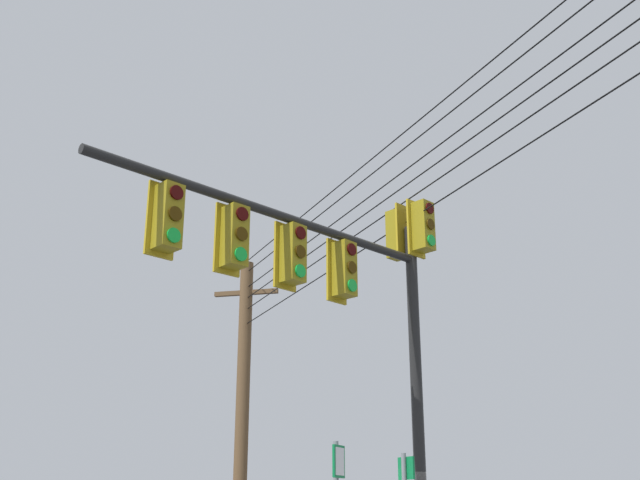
{
  "coord_description": "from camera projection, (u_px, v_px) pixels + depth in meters",
  "views": [
    {
      "loc": [
        -0.85,
        12.86,
        1.86
      ],
      "look_at": [
        1.26,
        1.54,
        5.93
      ],
      "focal_mm": 43.62,
      "sensor_mm": 36.0,
      "label": 1
    }
  ],
  "objects": [
    {
      "name": "utility_pole_wooden",
      "position": [
        242.0,
        415.0,
        19.97
      ],
      "size": [
        1.78,
        0.35,
        8.37
      ],
      "color": "brown",
      "rests_on": "ground"
    },
    {
      "name": "signal_mast_assembly",
      "position": [
        341.0,
        286.0,
        12.32
      ],
      "size": [
        4.19,
        5.63,
        7.18
      ],
      "color": "black",
      "rests_on": "ground"
    },
    {
      "name": "overhead_wire_span",
      "position": [
        433.0,
        156.0,
        13.63
      ],
      "size": [
        10.78,
        14.22,
        2.33
      ],
      "color": "black"
    }
  ]
}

